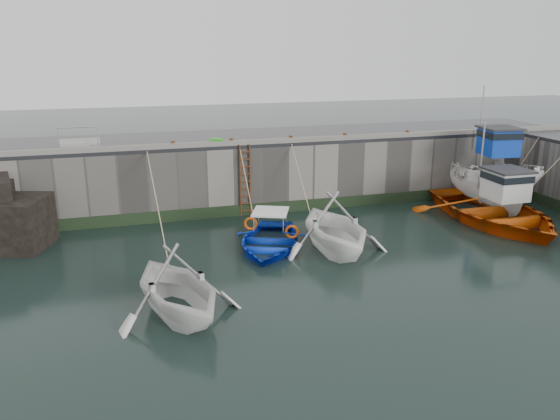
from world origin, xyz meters
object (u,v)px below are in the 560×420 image
object	(u,v)px
boat_far_orange	(494,211)
bollard_a	(173,144)
bollard_d	(345,136)
boat_near_white	(178,314)
boat_near_blacktrim	(334,250)
boat_far_white	(488,180)
bollard_e	(407,133)
boat_near_blue	(269,246)
bollard_b	(232,142)
fish_crate	(216,142)
bollard_c	(291,139)
ladder	(245,181)

from	to	relation	value
boat_far_orange	bollard_a	world-z (taller)	boat_far_orange
bollard_a	bollard_d	xyz separation A→B (m)	(7.80, 0.00, 0.00)
boat_near_white	boat_near_blacktrim	xyz separation A→B (m)	(6.09, 3.48, 0.00)
boat_far_white	bollard_e	xyz separation A→B (m)	(-3.50, 1.69, 2.11)
bollard_a	boat_far_white	bearing A→B (deg)	-6.66
boat_near_blue	bollard_b	distance (m)	5.55
boat_near_blacktrim	fish_crate	xyz separation A→B (m)	(-3.31, 5.58, 3.31)
boat_near_blacktrim	boat_far_white	distance (m)	10.17
boat_near_white	fish_crate	size ratio (longest dim) A/B	8.04
boat_far_orange	bollard_c	world-z (taller)	boat_far_orange
boat_far_orange	bollard_e	bearing A→B (deg)	116.43
boat_near_white	boat_far_orange	xyz separation A→B (m)	(13.96, 4.81, 0.49)
boat_far_orange	bollard_c	distance (m)	9.32
bollard_c	ladder	bearing A→B (deg)	-171.33
boat_far_orange	bollard_a	xyz separation A→B (m)	(-13.03, 4.21, 2.81)
fish_crate	bollard_d	bearing A→B (deg)	22.12
bollard_d	boat_near_white	bearing A→B (deg)	-134.10
bollard_e	boat_far_orange	bearing A→B (deg)	-64.27
fish_crate	bollard_a	bearing A→B (deg)	-155.84
boat_far_white	boat_far_orange	size ratio (longest dim) A/B	1.04
bollard_c	bollard_d	size ratio (longest dim) A/B	1.00
bollard_d	boat_far_orange	bearing A→B (deg)	-38.82
boat_far_white	fish_crate	xyz separation A→B (m)	(-12.66, 1.74, 2.12)
bollard_e	bollard_a	bearing A→B (deg)	180.00
boat_far_orange	bollard_a	size ratio (longest dim) A/B	26.38
boat_near_blacktrim	boat_far_orange	size ratio (longest dim) A/B	0.64
boat_near_white	bollard_d	size ratio (longest dim) A/B	15.76
bollard_a	fish_crate	bearing A→B (deg)	1.56
boat_near_blue	bollard_e	world-z (taller)	bollard_e
boat_near_white	boat_near_blue	distance (m)	6.00
boat_near_blue	fish_crate	xyz separation A→B (m)	(-1.11, 4.49, 3.31)
boat_near_white	bollard_d	bearing A→B (deg)	29.10
boat_near_white	boat_far_white	distance (m)	17.12
bollard_a	bollard_e	distance (m)	11.00
boat_near_blue	boat_far_white	size ratio (longest dim) A/B	0.59
bollard_a	bollard_b	world-z (taller)	same
boat_near_blacktrim	bollard_e	size ratio (longest dim) A/B	16.94
ladder	boat_far_white	bearing A→B (deg)	-6.74
boat_near_blacktrim	bollard_e	distance (m)	8.70
boat_far_orange	ladder	bearing A→B (deg)	159.59
bollard_b	boat_near_blacktrim	bearing A→B (deg)	-64.40
bollard_a	bollard_b	size ratio (longest dim) A/B	1.00
ladder	bollard_e	bearing A→B (deg)	2.40
ladder	bollard_e	distance (m)	8.19
bollard_d	bollard_e	xyz separation A→B (m)	(3.20, 0.00, 0.00)
fish_crate	bollard_e	world-z (taller)	fish_crate
boat_near_blacktrim	boat_far_orange	distance (m)	8.00
fish_crate	bollard_c	bearing A→B (deg)	21.75
ladder	fish_crate	world-z (taller)	fish_crate
ladder	bollard_e	world-z (taller)	bollard_e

